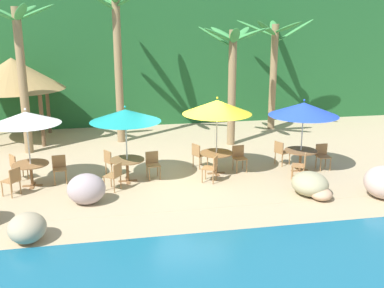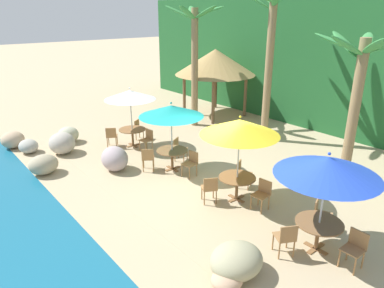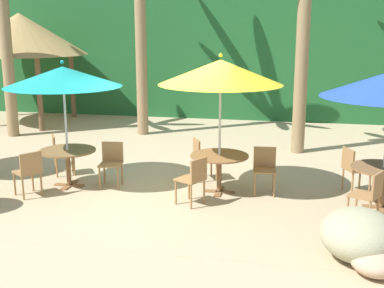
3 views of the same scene
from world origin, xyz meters
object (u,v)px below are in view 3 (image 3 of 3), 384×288
(chair_yellow_left, at_px, (194,178))
(chair_blue_inland, at_px, (353,167))
(dining_table_blue, at_px, (383,174))
(palm_tree_third, at_px, (304,15))
(palm_tree_nearest, at_px, (3,6))
(dining_table_yellow, at_px, (219,161))
(palapa_hut, at_px, (20,34))
(chair_teal_seaward, at_px, (112,161))
(chair_blue_left, at_px, (370,193))
(dining_table_teal, at_px, (68,156))
(chair_teal_inland, at_px, (60,151))
(chair_teal_left, at_px, (29,170))
(umbrella_teal, at_px, (63,77))
(chair_yellow_seaward, at_px, (265,167))
(umbrella_yellow, at_px, (221,72))
(chair_yellow_inland, at_px, (202,156))

(chair_yellow_left, height_order, chair_blue_inland, same)
(dining_table_blue, height_order, palm_tree_third, palm_tree_third)
(palm_tree_nearest, xyz_separation_m, palm_tree_third, (8.03, -0.33, -0.29))
(dining_table_blue, height_order, palm_tree_nearest, palm_tree_nearest)
(dining_table_yellow, xyz_separation_m, palapa_hut, (-7.26, 5.79, 2.22))
(chair_teal_seaward, distance_m, chair_blue_left, 4.82)
(dining_table_teal, distance_m, palapa_hut, 7.69)
(dining_table_blue, bearing_deg, chair_blue_left, -112.06)
(palm_tree_nearest, relative_size, palm_tree_third, 1.17)
(dining_table_teal, distance_m, chair_teal_inland, 0.86)
(chair_teal_left, bearing_deg, dining_table_blue, 6.13)
(chair_blue_inland, relative_size, palapa_hut, 0.21)
(chair_teal_seaward, distance_m, chair_blue_inland, 4.63)
(palm_tree_nearest, relative_size, palapa_hut, 1.33)
(chair_teal_left, distance_m, chair_blue_inland, 6.03)
(chair_teal_seaward, height_order, palm_tree_third, palm_tree_third)
(chair_yellow_left, relative_size, chair_blue_inland, 1.00)
(palapa_hut, bearing_deg, chair_blue_left, -34.88)
(chair_teal_left, height_order, palm_tree_nearest, palm_tree_nearest)
(umbrella_teal, relative_size, chair_blue_left, 2.84)
(umbrella_teal, distance_m, chair_yellow_seaward, 4.17)
(dining_table_yellow, relative_size, chair_yellow_left, 1.26)
(umbrella_yellow, relative_size, chair_yellow_inland, 3.02)
(chair_yellow_seaward, bearing_deg, dining_table_teal, -174.50)
(dining_table_yellow, bearing_deg, chair_blue_inland, 10.87)
(chair_teal_seaward, relative_size, chair_blue_left, 1.00)
(chair_teal_left, relative_size, dining_table_yellow, 0.79)
(chair_teal_inland, relative_size, dining_table_blue, 0.79)
(dining_table_yellow, height_order, chair_yellow_left, chair_yellow_left)
(chair_yellow_seaward, bearing_deg, palm_tree_third, 79.20)
(dining_table_teal, height_order, umbrella_yellow, umbrella_yellow)
(chair_teal_seaward, xyz_separation_m, chair_blue_left, (4.70, -1.05, 0.00))
(chair_teal_inland, relative_size, umbrella_yellow, 0.33)
(umbrella_teal, height_order, chair_teal_left, umbrella_teal)
(dining_table_teal, relative_size, chair_teal_seaward, 1.26)
(chair_teal_seaward, relative_size, chair_yellow_left, 1.00)
(chair_yellow_left, distance_m, chair_blue_inland, 3.07)
(chair_blue_left, distance_m, palm_tree_third, 5.47)
(chair_teal_seaward, bearing_deg, palm_tree_third, 44.05)
(chair_yellow_left, bearing_deg, palm_tree_third, 67.08)
(chair_teal_left, height_order, umbrella_yellow, umbrella_yellow)
(umbrella_teal, distance_m, chair_yellow_inland, 3.14)
(chair_yellow_inland, bearing_deg, palm_tree_nearest, 153.04)
(chair_yellow_seaward, distance_m, dining_table_blue, 2.10)
(chair_teal_left, distance_m, dining_table_yellow, 3.52)
(chair_teal_seaward, height_order, dining_table_yellow, chair_teal_seaward)
(chair_teal_inland, distance_m, chair_yellow_seaward, 4.33)
(chair_yellow_seaward, height_order, palapa_hut, palapa_hut)
(chair_teal_inland, distance_m, chair_teal_left, 1.43)
(dining_table_yellow, bearing_deg, chair_teal_left, -164.41)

